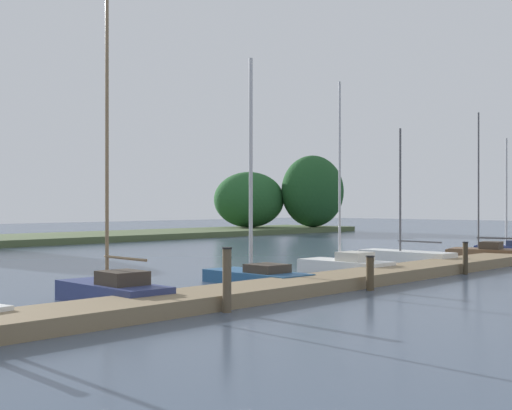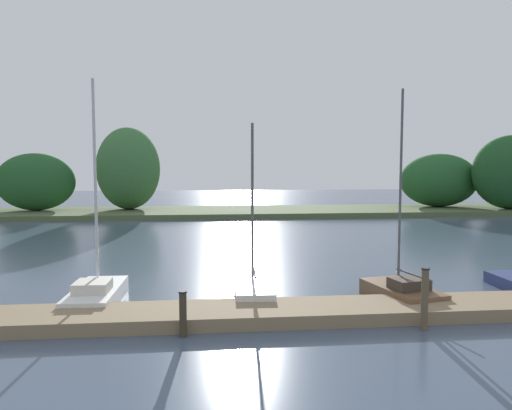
% 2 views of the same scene
% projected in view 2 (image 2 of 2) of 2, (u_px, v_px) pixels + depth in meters
% --- Properties ---
extents(dock_pier, '(32.01, 1.80, 0.35)m').
position_uv_depth(dock_pier, '(73.00, 319.00, 12.25)').
color(dock_pier, '#847051').
rests_on(dock_pier, ground).
extents(far_shore, '(64.73, 8.39, 7.25)m').
position_uv_depth(far_shore, '(128.00, 181.00, 39.34)').
color(far_shore, '#4C5B38').
rests_on(far_shore, ground).
extents(sailboat_3, '(1.35, 3.47, 6.57)m').
position_uv_depth(sailboat_3, '(97.00, 292.00, 14.31)').
color(sailboat_3, white).
rests_on(sailboat_3, ground).
extents(sailboat_4, '(1.28, 4.16, 5.37)m').
position_uv_depth(sailboat_4, '(253.00, 285.00, 15.28)').
color(sailboat_4, white).
rests_on(sailboat_4, ground).
extents(sailboat_5, '(1.86, 3.02, 6.30)m').
position_uv_depth(sailboat_5, '(400.00, 291.00, 14.48)').
color(sailboat_5, brown).
rests_on(sailboat_5, ground).
extents(mooring_piling_3, '(0.20, 0.20, 1.11)m').
position_uv_depth(mooring_piling_3, '(183.00, 314.00, 11.46)').
color(mooring_piling_3, '#3D3323').
rests_on(mooring_piling_3, ground).
extents(mooring_piling_4, '(0.20, 0.20, 1.56)m').
position_uv_depth(mooring_piling_4, '(425.00, 299.00, 11.91)').
color(mooring_piling_4, brown).
rests_on(mooring_piling_4, ground).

